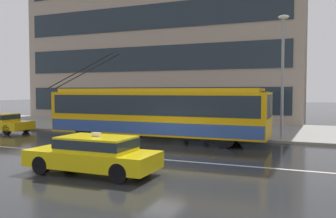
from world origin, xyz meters
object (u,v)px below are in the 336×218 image
at_px(street_lamp, 283,66).
at_px(bus_shelter, 154,101).
at_px(taxi_oncoming_near, 94,153).
at_px(pedestrian_walking_past, 188,106).
at_px(pedestrian_at_shelter, 229,108).
at_px(pedestrian_approaching_curb, 205,108).
at_px(trolleybus, 156,112).

bearing_deg(street_lamp, bus_shelter, 171.69).
relative_size(taxi_oncoming_near, pedestrian_walking_past, 2.28).
xyz_separation_m(pedestrian_at_shelter, pedestrian_walking_past, (-2.87, 0.41, 0.02)).
relative_size(pedestrian_at_shelter, pedestrian_approaching_curb, 1.04).
xyz_separation_m(taxi_oncoming_near, pedestrian_at_shelter, (1.99, 11.75, 1.04)).
bearing_deg(trolleybus, street_lamp, 22.09).
relative_size(bus_shelter, pedestrian_at_shelter, 1.95).
bearing_deg(bus_shelter, pedestrian_at_shelter, -0.49).
bearing_deg(trolleybus, pedestrian_approaching_curb, 53.55).
xyz_separation_m(trolleybus, bus_shelter, (-1.85, 3.86, 0.51)).
xyz_separation_m(taxi_oncoming_near, street_lamp, (5.19, 10.58, 3.46)).
distance_m(taxi_oncoming_near, pedestrian_walking_past, 12.24).
bearing_deg(pedestrian_at_shelter, pedestrian_approaching_curb, -140.11).
bearing_deg(taxi_oncoming_near, trolleybus, 99.42).
bearing_deg(pedestrian_approaching_curb, taxi_oncoming_near, -93.86).
height_order(taxi_oncoming_near, pedestrian_walking_past, pedestrian_walking_past).
bearing_deg(bus_shelter, trolleybus, -64.35).
bearing_deg(pedestrian_at_shelter, trolleybus, -130.87).
xyz_separation_m(bus_shelter, pedestrian_at_shelter, (5.16, -0.04, -0.38)).
distance_m(pedestrian_at_shelter, street_lamp, 4.18).
bearing_deg(street_lamp, pedestrian_approaching_curb, 178.48).
height_order(trolleybus, street_lamp, street_lamp).
relative_size(trolleybus, pedestrian_walking_past, 6.75).
height_order(pedestrian_approaching_curb, pedestrian_walking_past, pedestrian_walking_past).
distance_m(pedestrian_at_shelter, pedestrian_approaching_curb, 1.65).
height_order(bus_shelter, street_lamp, street_lamp).
distance_m(trolleybus, pedestrian_approaching_curb, 3.43).
height_order(bus_shelter, pedestrian_approaching_curb, bus_shelter).
xyz_separation_m(trolleybus, pedestrian_at_shelter, (3.31, 3.82, 0.14)).
bearing_deg(pedestrian_walking_past, street_lamp, -14.65).
relative_size(bus_shelter, pedestrian_approaching_curb, 2.04).
bearing_deg(taxi_oncoming_near, pedestrian_at_shelter, 80.40).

